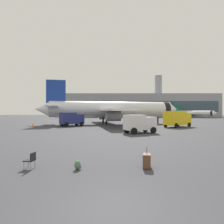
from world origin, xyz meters
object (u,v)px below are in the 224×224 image
cargo_van (139,123)px  rolling_suitcase (146,161)px  fuel_truck (177,118)px  gate_chair (30,159)px  safety_cone_far (32,125)px  airplane_taxiing (192,113)px  airplane_at_gate (111,109)px  safety_cone_near (143,123)px  safety_cone_mid (72,121)px  service_truck (71,119)px  traveller_backpack (77,165)px  safety_cone_outer (93,122)px

cargo_van → rolling_suitcase: 17.00m
fuel_truck → gate_chair: size_ratio=7.29×
safety_cone_far → cargo_van: bearing=-29.8°
fuel_truck → gate_chair: bearing=-121.6°
airplane_taxiing → fuel_truck: airplane_taxiing is taller
rolling_suitcase → airplane_at_gate: bearing=93.0°
airplane_taxiing → safety_cone_near: bearing=-122.5°
safety_cone_mid → gate_chair: 44.14m
safety_cone_far → gate_chair: gate_chair is taller
service_truck → traveller_backpack: 31.32m
safety_cone_far → safety_cone_outer: safety_cone_far is taller
safety_cone_near → traveller_backpack: size_ratio=1.56×
safety_cone_near → airplane_at_gate: bearing=172.6°
safety_cone_far → gate_chair: 30.63m
gate_chair → traveller_backpack: bearing=-2.9°
airplane_at_gate → airplane_taxiing: (42.16, 52.89, -1.20)m
fuel_truck → safety_cone_mid: fuel_truck is taller
rolling_suitcase → safety_cone_mid: bearing=106.4°
safety_cone_mid → safety_cone_outer: (6.11, -4.87, -0.04)m
airplane_at_gate → service_truck: (-8.47, -6.79, -2.05)m
service_truck → fuel_truck: size_ratio=0.83×
safety_cone_near → rolling_suitcase: 36.52m
safety_cone_near → safety_cone_far: size_ratio=0.95×
airplane_at_gate → gate_chair: 37.58m
service_truck → fuel_truck: bearing=-6.1°
cargo_van → safety_cone_near: bearing=78.6°
airplane_taxiing → safety_cone_near: size_ratio=25.89×
traveller_backpack → rolling_suitcase: bearing=4.6°
fuel_truck → airplane_taxiing: bearing=64.9°
airplane_at_gate → service_truck: 11.05m
safety_cone_near → safety_cone_outer: bearing=168.5°
safety_cone_mid → airplane_taxiing: bearing=41.2°
airplane_taxiing → cargo_van: (-38.19, -73.10, -1.01)m
airplane_at_gate → rolling_suitcase: size_ratio=32.35×
airplane_taxiing → safety_cone_outer: 69.57m
airplane_taxiing → safety_cone_outer: bearing=-132.4°
safety_cone_near → safety_cone_mid: 20.10m
cargo_van → safety_cone_outer: cargo_van is taller
airplane_taxiing → safety_cone_near: airplane_taxiing is taller
fuel_truck → safety_cone_near: bearing=123.0°
fuel_truck → cargo_van: 14.36m
airplane_at_gate → safety_cone_outer: airplane_at_gate is taller
airplane_taxiing → traveller_backpack: bearing=-115.9°
rolling_suitcase → airplane_taxiing: bearing=65.9°
safety_cone_outer → rolling_suitcase: 39.17m
airplane_taxiing → safety_cone_far: bearing=-133.2°
airplane_at_gate → safety_cone_near: airplane_at_gate is taller
service_truck → cargo_van: bearing=-47.1°
cargo_van → safety_cone_outer: bearing=111.8°
service_truck → safety_cone_outer: service_truck is taller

